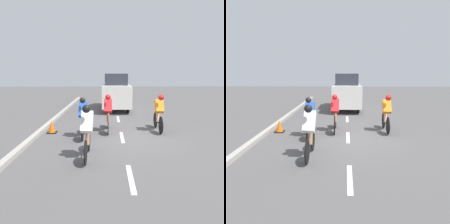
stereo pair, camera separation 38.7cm
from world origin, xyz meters
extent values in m
plane|color=#565454|center=(0.00, 0.00, 0.00)|extent=(60.00, 60.00, 0.00)
cube|color=white|center=(0.00, 3.27, 0.00)|extent=(0.12, 1.40, 0.01)
cube|color=white|center=(0.00, 0.07, 0.00)|extent=(0.12, 1.40, 0.01)
cube|color=white|center=(0.00, -3.13, 0.00)|extent=(0.12, 1.40, 0.01)
cube|color=#A8A399|center=(3.20, 0.07, 0.07)|extent=(0.20, 24.75, 0.14)
cylinder|color=black|center=(-1.54, -1.35, 0.34)|extent=(0.03, 0.69, 0.69)
cylinder|color=black|center=(-1.54, -0.36, 0.34)|extent=(0.03, 0.69, 0.69)
cylinder|color=black|center=(-1.54, -0.85, 0.34)|extent=(0.04, 0.99, 0.04)
cylinder|color=black|center=(-1.54, -1.03, 0.55)|extent=(0.04, 0.04, 0.42)
cylinder|color=yellow|center=(-1.54, -0.90, 0.44)|extent=(0.07, 0.07, 0.16)
cylinder|color=#DBAD84|center=(-1.54, -0.93, 0.52)|extent=(0.12, 0.23, 0.36)
cube|color=orange|center=(-1.54, -0.75, 1.03)|extent=(0.33, 0.48, 0.57)
sphere|color=red|center=(-1.55, -0.53, 1.41)|extent=(0.23, 0.23, 0.23)
cylinder|color=black|center=(1.10, 1.47, 0.32)|extent=(0.03, 0.65, 0.65)
cylinder|color=black|center=(1.10, 2.49, 0.32)|extent=(0.03, 0.65, 0.65)
cylinder|color=black|center=(1.10, 1.98, 0.32)|extent=(0.04, 1.02, 0.04)
cylinder|color=black|center=(1.10, 1.80, 0.53)|extent=(0.04, 0.04, 0.42)
cylinder|color=green|center=(1.10, 1.93, 0.42)|extent=(0.07, 0.07, 0.16)
cylinder|color=#9E704C|center=(1.10, 1.90, 0.50)|extent=(0.12, 0.23, 0.36)
cube|color=white|center=(1.09, 2.08, 1.04)|extent=(0.34, 0.51, 0.61)
sphere|color=black|center=(1.07, 2.30, 1.44)|extent=(0.22, 0.22, 0.22)
cylinder|color=black|center=(1.41, -0.51, 0.34)|extent=(0.03, 0.69, 0.69)
cylinder|color=black|center=(1.41, 0.47, 0.34)|extent=(0.03, 0.69, 0.69)
cylinder|color=#B7B7BC|center=(1.41, -0.02, 0.34)|extent=(0.04, 0.99, 0.04)
cylinder|color=#B7B7BC|center=(1.41, -0.19, 0.55)|extent=(0.04, 0.04, 0.42)
cylinder|color=yellow|center=(1.41, -0.07, 0.44)|extent=(0.07, 0.07, 0.16)
cylinder|color=tan|center=(1.41, -0.09, 0.52)|extent=(0.12, 0.23, 0.36)
cube|color=blue|center=(1.41, 0.08, 1.04)|extent=(0.33, 0.48, 0.57)
sphere|color=black|center=(1.40, 0.30, 1.41)|extent=(0.21, 0.21, 0.21)
cylinder|color=black|center=(0.51, -1.33, 0.36)|extent=(0.03, 0.71, 0.71)
cylinder|color=black|center=(0.51, -0.31, 0.36)|extent=(0.03, 0.71, 0.71)
cylinder|color=red|center=(0.51, -0.82, 0.36)|extent=(0.04, 1.02, 0.04)
cylinder|color=red|center=(0.51, -1.00, 0.57)|extent=(0.04, 0.04, 0.42)
cylinder|color=#1999D8|center=(0.51, -0.87, 0.46)|extent=(0.07, 0.07, 0.16)
cylinder|color=#9E704C|center=(0.51, -0.89, 0.54)|extent=(0.12, 0.23, 0.36)
cube|color=red|center=(0.51, -0.72, 1.06)|extent=(0.32, 0.49, 0.58)
sphere|color=red|center=(0.52, -0.50, 1.43)|extent=(0.21, 0.21, 0.21)
cylinder|color=black|center=(-0.66, -4.95, 0.32)|extent=(0.14, 0.64, 0.64)
cylinder|color=black|center=(0.70, -4.95, 0.32)|extent=(0.14, 0.64, 0.64)
cylinder|color=black|center=(-0.66, -7.66, 0.32)|extent=(0.14, 0.64, 0.64)
cylinder|color=black|center=(0.70, -7.66, 0.32)|extent=(0.14, 0.64, 0.64)
cube|color=silver|center=(0.02, -6.30, 0.96)|extent=(1.70, 4.37, 1.28)
cube|color=#2D333D|center=(0.02, -6.52, 1.95)|extent=(1.39, 2.40, 0.70)
cube|color=black|center=(2.75, -0.57, 0.01)|extent=(0.36, 0.36, 0.03)
cone|color=orange|center=(2.75, -0.57, 0.26)|extent=(0.28, 0.28, 0.46)
camera|label=1|loc=(0.50, 7.86, 2.36)|focal=35.00mm
camera|label=2|loc=(0.12, 7.86, 2.36)|focal=35.00mm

